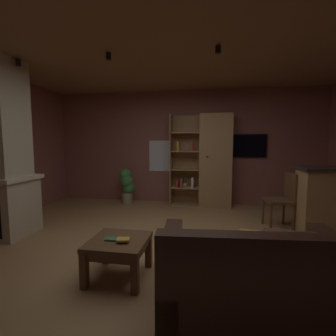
% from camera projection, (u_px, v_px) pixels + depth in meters
% --- Properties ---
extents(floor, '(6.15, 5.37, 0.02)m').
position_uv_depth(floor, '(163.00, 251.00, 3.25)').
color(floor, '#A37A4C').
rests_on(floor, ground).
extents(wall_back, '(6.27, 0.06, 2.62)m').
position_uv_depth(wall_back, '(185.00, 147.00, 5.78)').
color(wall_back, '#8E544C').
rests_on(wall_back, ground).
extents(ceiling, '(6.15, 5.37, 0.02)m').
position_uv_depth(ceiling, '(162.00, 42.00, 2.99)').
color(ceiling, '#8E6B47').
extents(window_pane_back, '(0.77, 0.01, 0.73)m').
position_uv_depth(window_pane_back, '(165.00, 156.00, 5.85)').
color(window_pane_back, white).
extents(bookshelf_cabinet, '(1.35, 0.41, 2.04)m').
position_uv_depth(bookshelf_cabinet, '(211.00, 161.00, 5.44)').
color(bookshelf_cabinet, '#A87F51').
rests_on(bookshelf_cabinet, ground).
extents(leather_couch, '(1.52, 1.00, 0.84)m').
position_uv_depth(leather_couch, '(257.00, 286.00, 1.89)').
color(leather_couch, '#382116').
rests_on(leather_couch, ground).
extents(coffee_table, '(0.59, 0.60, 0.41)m').
position_uv_depth(coffee_table, '(119.00, 247.00, 2.57)').
color(coffee_table, brown).
rests_on(coffee_table, ground).
extents(table_book_0, '(0.12, 0.08, 0.02)m').
position_uv_depth(table_book_0, '(111.00, 239.00, 2.53)').
color(table_book_0, '#387247').
rests_on(table_book_0, coffee_table).
extents(table_book_1, '(0.15, 0.13, 0.02)m').
position_uv_depth(table_book_1, '(123.00, 240.00, 2.48)').
color(table_book_1, gold).
rests_on(table_book_1, coffee_table).
extents(dining_chair, '(0.48, 0.48, 0.92)m').
position_uv_depth(dining_chair, '(283.00, 196.00, 4.07)').
color(dining_chair, brown).
rests_on(dining_chair, ground).
extents(potted_floor_plant, '(0.36, 0.33, 0.83)m').
position_uv_depth(potted_floor_plant, '(127.00, 184.00, 5.70)').
color(potted_floor_plant, '#9E896B').
rests_on(potted_floor_plant, ground).
extents(wall_mounted_tv, '(0.91, 0.06, 0.51)m').
position_uv_depth(wall_mounted_tv, '(245.00, 146.00, 5.49)').
color(wall_mounted_tv, black).
extents(track_light_spot_0, '(0.07, 0.07, 0.09)m').
position_uv_depth(track_light_spot_0, '(18.00, 62.00, 3.48)').
color(track_light_spot_0, black).
extents(track_light_spot_1, '(0.07, 0.07, 0.09)m').
position_uv_depth(track_light_spot_1, '(108.00, 56.00, 3.25)').
color(track_light_spot_1, black).
extents(track_light_spot_2, '(0.07, 0.07, 0.09)m').
position_uv_depth(track_light_spot_2, '(218.00, 50.00, 3.01)').
color(track_light_spot_2, black).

